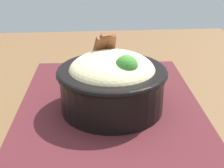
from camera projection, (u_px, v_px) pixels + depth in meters
name	position (u px, v px, depth m)	size (l,w,h in m)	color
table	(120.00, 128.00, 0.67)	(1.06, 0.85, 0.74)	brown
placemat	(110.00, 102.00, 0.62)	(0.44, 0.35, 0.00)	#47191E
bowl	(112.00, 81.00, 0.57)	(0.20, 0.20, 0.14)	black
fork	(94.00, 84.00, 0.70)	(0.02, 0.13, 0.00)	#B8B8B8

